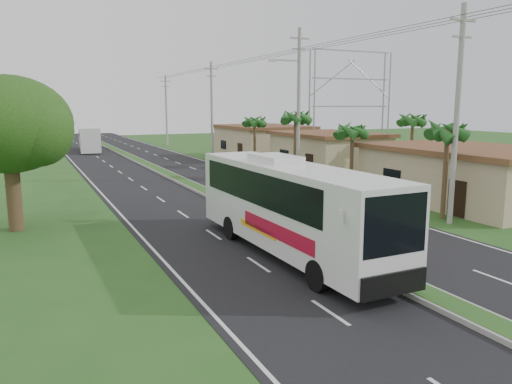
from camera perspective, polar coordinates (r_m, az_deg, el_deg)
name	(u,v)px	position (r m, az deg, el deg)	size (l,w,h in m)	color
ground	(334,254)	(21.13, 8.94, -6.98)	(180.00, 180.00, 0.00)	#26511E
road_asphalt	(189,185)	(38.93, -7.66, 0.79)	(14.00, 160.00, 0.02)	black
median_strip	(189,184)	(38.91, -7.67, 0.92)	(1.20, 160.00, 0.18)	gray
lane_edge_left	(99,191)	(37.52, -17.47, 0.07)	(0.12, 160.00, 0.01)	silver
lane_edge_right	(267,180)	(41.39, 1.22, 1.40)	(0.12, 160.00, 0.01)	silver
shop_near	(467,174)	(34.35, 23.00, 1.87)	(8.60, 12.60, 3.52)	tan
shop_mid	(328,152)	(46.50, 8.25, 4.53)	(7.60, 10.60, 3.67)	tan
shop_far	(262,142)	(58.67, 0.73, 5.78)	(8.60, 11.60, 3.82)	tan
palm_verge_a	(448,131)	(28.40, 21.08, 6.50)	(2.40, 2.40, 5.45)	#473321
palm_verge_b	(353,131)	(35.50, 10.97, 6.89)	(2.40, 2.40, 5.05)	#473321
palm_verge_c	(295,118)	(41.05, 4.53, 8.48)	(2.40, 2.40, 5.85)	#473321
palm_verge_d	(255,121)	(49.31, -0.16, 8.06)	(2.40, 2.40, 5.25)	#473321
palm_behind_shop	(413,120)	(42.93, 17.50, 7.86)	(2.40, 2.40, 5.65)	#473321
shade_tree	(6,128)	(26.78, -26.70, 6.57)	(6.30, 6.00, 7.54)	#473321
utility_pole_a	(457,114)	(27.32, 21.98, 8.30)	(1.60, 0.28, 11.00)	gray
utility_pole_b	(298,103)	(40.01, 4.85, 10.07)	(3.20, 0.28, 12.00)	gray
utility_pole_c	(212,109)	(58.23, -5.08, 9.40)	(1.60, 0.28, 11.00)	gray
utility_pole_d	(166,110)	(77.33, -10.21, 9.20)	(1.60, 0.28, 10.50)	gray
billboard_lattice	(350,99)	(57.44, 10.74, 10.41)	(10.18, 1.18, 12.07)	gray
coach_bus_main	(289,202)	(20.25, 3.78, -1.17)	(2.85, 12.50, 4.02)	silver
coach_bus_far	(89,137)	(71.53, -18.55, 5.95)	(3.34, 11.40, 3.28)	silver
motorcyclist	(227,207)	(26.64, -3.31, -1.69)	(1.81, 0.61, 2.14)	black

